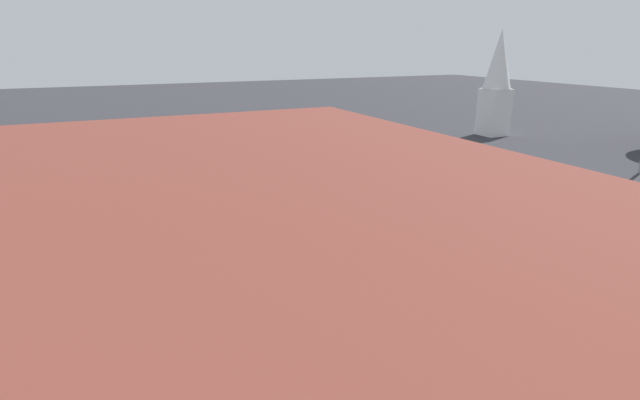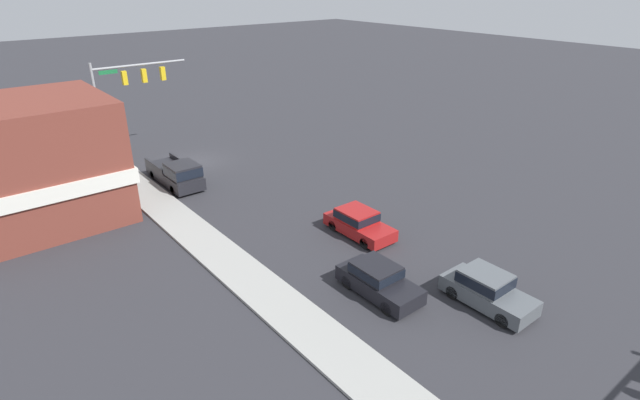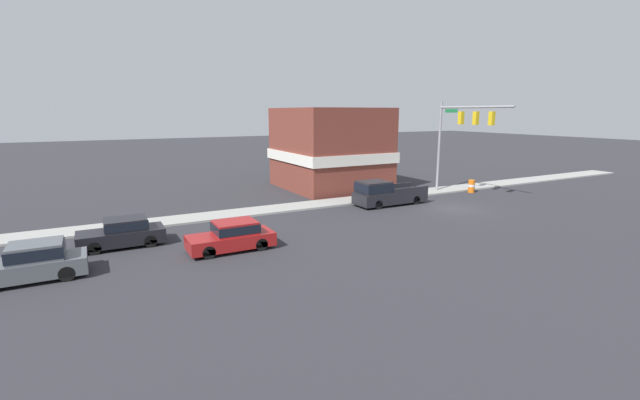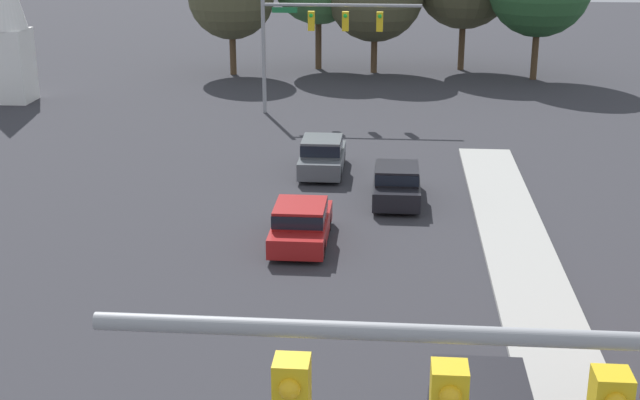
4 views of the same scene
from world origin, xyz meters
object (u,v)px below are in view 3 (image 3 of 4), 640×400
car_lead (233,235)px  car_oncoming (123,232)px  car_second_ahead (33,261)px  construction_barrel (471,186)px  pickup_truck_parked (384,193)px

car_lead → car_oncoming: 5.95m
car_lead → car_second_ahead: (0.04, 8.64, 0.05)m
car_second_ahead → construction_barrel: car_second_ahead is taller
car_second_ahead → construction_barrel: bearing=-80.0°
car_oncoming → construction_barrel: car_oncoming is taller
car_oncoming → car_second_ahead: car_second_ahead is taller
car_oncoming → pickup_truck_parked: size_ratio=0.74×
pickup_truck_parked → construction_barrel: (0.63, -10.04, -0.38)m
pickup_truck_parked → construction_barrel: size_ratio=5.13×
pickup_truck_parked → construction_barrel: 10.07m
car_second_ahead → pickup_truck_parked: 22.64m
car_second_ahead → pickup_truck_parked: pickup_truck_parked is taller
car_lead → pickup_truck_parked: bearing=-69.3°
car_second_ahead → construction_barrel: (5.65, -32.11, -0.26)m
car_oncoming → construction_barrel: (2.38, -28.41, -0.21)m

